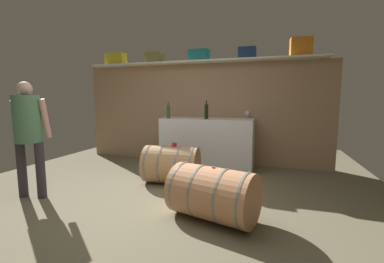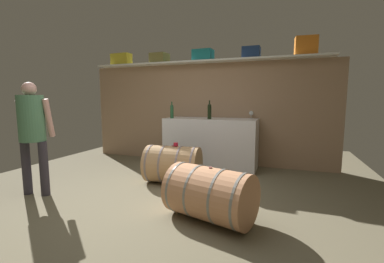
# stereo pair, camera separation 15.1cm
# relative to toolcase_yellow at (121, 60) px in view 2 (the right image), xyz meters

# --- Properties ---
(ground_plane) EXTENTS (6.32, 8.27, 0.02)m
(ground_plane) POSITION_rel_toolcase_yellow_xyz_m (1.88, -1.75, -2.19)
(ground_plane) COLOR #655D47
(back_wall_panel) EXTENTS (5.12, 0.10, 2.03)m
(back_wall_panel) POSITION_rel_toolcase_yellow_xyz_m (1.88, 0.15, -1.17)
(back_wall_panel) COLOR #9C7B5E
(back_wall_panel) RESTS_ON ground
(high_shelf_board) EXTENTS (4.71, 0.40, 0.03)m
(high_shelf_board) POSITION_rel_toolcase_yellow_xyz_m (1.88, 0.00, -0.14)
(high_shelf_board) COLOR silver
(high_shelf_board) RESTS_ON back_wall_panel
(toolcase_yellow) EXTENTS (0.45, 0.23, 0.25)m
(toolcase_yellow) POSITION_rel_toolcase_yellow_xyz_m (0.00, 0.00, 0.00)
(toolcase_yellow) COLOR yellow
(toolcase_yellow) RESTS_ON high_shelf_board
(toolcase_olive) EXTENTS (0.36, 0.32, 0.20)m
(toolcase_olive) POSITION_rel_toolcase_yellow_xyz_m (0.94, 0.00, -0.02)
(toolcase_olive) COLOR olive
(toolcase_olive) RESTS_ON high_shelf_board
(toolcase_teal) EXTENTS (0.40, 0.29, 0.22)m
(toolcase_teal) POSITION_rel_toolcase_yellow_xyz_m (1.89, 0.00, -0.02)
(toolcase_teal) COLOR #18787D
(toolcase_teal) RESTS_ON high_shelf_board
(toolcase_navy) EXTENTS (0.32, 0.27, 0.21)m
(toolcase_navy) POSITION_rel_toolcase_yellow_xyz_m (2.82, 0.00, -0.02)
(toolcase_navy) COLOR navy
(toolcase_navy) RESTS_ON high_shelf_board
(toolcase_orange) EXTENTS (0.38, 0.25, 0.32)m
(toolcase_orange) POSITION_rel_toolcase_yellow_xyz_m (3.75, 0.00, 0.04)
(toolcase_orange) COLOR orange
(toolcase_orange) RESTS_ON high_shelf_board
(work_cabinet) EXTENTS (1.74, 0.68, 0.95)m
(work_cabinet) POSITION_rel_toolcase_yellow_xyz_m (2.13, -0.25, -1.71)
(work_cabinet) COLOR white
(work_cabinet) RESTS_ON ground
(wine_bottle_green) EXTENTS (0.06, 0.06, 0.32)m
(wine_bottle_green) POSITION_rel_toolcase_yellow_xyz_m (1.41, -0.46, -1.10)
(wine_bottle_green) COLOR #285835
(wine_bottle_green) RESTS_ON work_cabinet
(wine_bottle_dark) EXTENTS (0.07, 0.07, 0.34)m
(wine_bottle_dark) POSITION_rel_toolcase_yellow_xyz_m (2.15, -0.42, -1.09)
(wine_bottle_dark) COLOR black
(wine_bottle_dark) RESTS_ON work_cabinet
(wine_glass) EXTENTS (0.08, 0.08, 0.14)m
(wine_glass) POSITION_rel_toolcase_yellow_xyz_m (2.85, 0.01, -1.14)
(wine_glass) COLOR white
(wine_glass) RESTS_ON work_cabinet
(wine_barrel_near) EXTENTS (0.88, 0.65, 0.60)m
(wine_barrel_near) POSITION_rel_toolcase_yellow_xyz_m (1.83, -1.36, -1.89)
(wine_barrel_near) COLOR tan
(wine_barrel_near) RESTS_ON ground
(wine_barrel_far) EXTENTS (1.04, 0.80, 0.59)m
(wine_barrel_far) POSITION_rel_toolcase_yellow_xyz_m (2.72, -2.38, -1.89)
(wine_barrel_far) COLOR tan
(wine_barrel_far) RESTS_ON ground
(tasting_cup) EXTENTS (0.07, 0.07, 0.05)m
(tasting_cup) POSITION_rel_toolcase_yellow_xyz_m (1.87, -1.36, -1.57)
(tasting_cup) COLOR red
(tasting_cup) RESTS_ON wine_barrel_near
(winemaker_pouring) EXTENTS (0.48, 0.37, 1.54)m
(winemaker_pouring) POSITION_rel_toolcase_yellow_xyz_m (0.25, -2.46, -1.24)
(winemaker_pouring) COLOR #312D35
(winemaker_pouring) RESTS_ON ground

